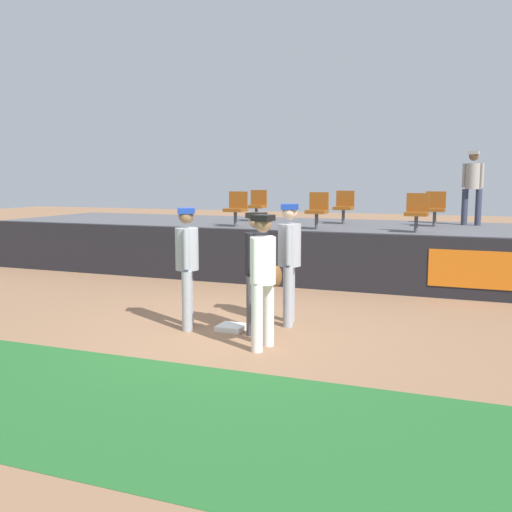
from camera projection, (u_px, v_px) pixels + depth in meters
The scene contains 16 objects.
ground_plane at pixel (229, 331), 8.79m from camera, with size 60.00×60.00×0.00m, color #936B4C.
grass_foreground_strip at pixel (107, 402), 5.99m from camera, with size 18.00×2.80×0.01m, color #26662B.
first_base at pixel (232, 328), 8.83m from camera, with size 0.40×0.40×0.08m, color white.
player_fielder_home at pixel (264, 272), 7.75m from camera, with size 0.39×0.55×1.79m.
player_runner_visitor at pixel (289, 255), 9.07m from camera, with size 0.43×0.51×1.87m.
player_coach_visitor at pixel (187, 259), 8.83m from camera, with size 0.46×0.47×1.82m.
player_umpire at pixel (256, 264), 8.56m from camera, with size 0.36×0.50×1.78m.
field_wall at pixel (304, 260), 12.20m from camera, with size 18.00×0.26×1.17m.
bleacher_platform at pixel (334, 248), 14.58m from camera, with size 18.00×4.80×1.10m, color #59595E.
seat_front_center at pixel (318, 209), 13.45m from camera, with size 0.45×0.44×0.84m.
seat_back_left at pixel (257, 204), 15.90m from camera, with size 0.45×0.44×0.84m.
seat_back_center at pixel (344, 205), 15.04m from camera, with size 0.46×0.44×0.84m.
seat_back_right at pixel (435, 207), 14.23m from camera, with size 0.47×0.44×0.84m.
seat_front_left at pixel (237, 207), 14.18m from camera, with size 0.47×0.44×0.84m.
seat_front_right at pixel (417, 210), 12.65m from camera, with size 0.48×0.44×0.84m.
spectator_hooded at pixel (473, 183), 14.48m from camera, with size 0.50×0.39×1.81m.
Camera 1 is at (3.51, -7.83, 2.27)m, focal length 41.37 mm.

